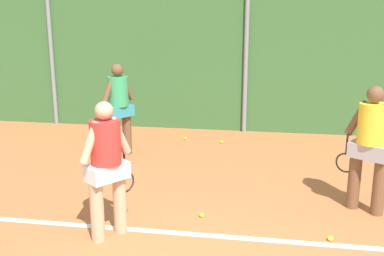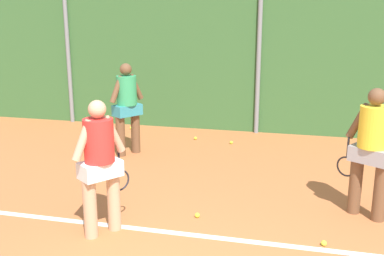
{
  "view_description": "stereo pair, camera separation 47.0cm",
  "coord_description": "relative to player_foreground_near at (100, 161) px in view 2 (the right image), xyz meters",
  "views": [
    {
      "loc": [
        0.48,
        -3.25,
        2.66
      ],
      "look_at": [
        -0.57,
        3.05,
        1.03
      ],
      "focal_mm": 42.27,
      "sensor_mm": 36.0,
      "label": 1
    },
    {
      "loc": [
        0.94,
        -3.16,
        2.66
      ],
      "look_at": [
        -0.57,
        3.05,
        1.03
      ],
      "focal_mm": 42.27,
      "sensor_mm": 36.0,
      "label": 2
    }
  ],
  "objects": [
    {
      "name": "tennis_ball_1",
      "position": [
        -2.0,
        4.54,
        -0.91
      ],
      "size": [
        0.07,
        0.07,
        0.07
      ],
      "primitive_type": "sphere",
      "color": "#CCDB33",
      "rests_on": "ground_plane"
    },
    {
      "name": "tennis_ball_7",
      "position": [
        0.14,
        4.42,
        -0.91
      ],
      "size": [
        0.07,
        0.07,
        0.07
      ],
      "primitive_type": "sphere",
      "color": "#CCDB33",
      "rests_on": "ground_plane"
    },
    {
      "name": "court_baseline_paint",
      "position": [
        1.35,
        0.19,
        -0.94
      ],
      "size": [
        11.7,
        0.1,
        0.01
      ],
      "primitive_type": "cube",
      "color": "white",
      "rests_on": "ground_plane"
    },
    {
      "name": "player_foreground_near",
      "position": [
        0.0,
        0.0,
        0.0
      ],
      "size": [
        0.52,
        0.68,
        1.68
      ],
      "rotation": [
        0.0,
        0.0,
        0.94
      ],
      "color": "tan",
      "rests_on": "ground_plane"
    },
    {
      "name": "player_midcourt",
      "position": [
        3.23,
        1.27,
        0.04
      ],
      "size": [
        0.73,
        0.52,
        1.75
      ],
      "rotation": [
        0.0,
        0.0,
        2.59
      ],
      "color": "brown",
      "rests_on": "ground_plane"
    },
    {
      "name": "tennis_ball_5",
      "position": [
        2.66,
        0.3,
        -0.91
      ],
      "size": [
        0.07,
        0.07,
        0.07
      ],
      "primitive_type": "sphere",
      "color": "#CCDB33",
      "rests_on": "ground_plane"
    },
    {
      "name": "fence_post_center",
      "position": [
        1.35,
        5.33,
        0.86
      ],
      "size": [
        0.1,
        0.1,
        3.6
      ],
      "primitive_type": "cylinder",
      "color": "gray",
      "rests_on": "ground_plane"
    },
    {
      "name": "fence_post_left",
      "position": [
        -3.27,
        5.33,
        0.86
      ],
      "size": [
        0.1,
        0.1,
        3.6
      ],
      "primitive_type": "cylinder",
      "color": "gray",
      "rests_on": "ground_plane"
    },
    {
      "name": "tennis_ball_6",
      "position": [
        -1.54,
        4.93,
        -0.91
      ],
      "size": [
        0.07,
        0.07,
        0.07
      ],
      "primitive_type": "sphere",
      "color": "#CCDB33",
      "rests_on": "ground_plane"
    },
    {
      "name": "tennis_ball_4",
      "position": [
        0.94,
        4.28,
        -0.91
      ],
      "size": [
        0.07,
        0.07,
        0.07
      ],
      "primitive_type": "sphere",
      "color": "#CCDB33",
      "rests_on": "ground_plane"
    },
    {
      "name": "ground_plane",
      "position": [
        1.35,
        0.5,
        -0.94
      ],
      "size": [
        27.85,
        27.85,
        0.0
      ],
      "primitive_type": "plane",
      "color": "#B76638"
    },
    {
      "name": "hedge_fence_backdrop",
      "position": [
        1.35,
        5.5,
        0.76
      ],
      "size": [
        16.01,
        0.25,
        3.41
      ],
      "primitive_type": "cube",
      "color": "#386633",
      "rests_on": "ground_plane"
    },
    {
      "name": "tennis_ball_9",
      "position": [
        1.04,
        0.69,
        -0.91
      ],
      "size": [
        0.07,
        0.07,
        0.07
      ],
      "primitive_type": "sphere",
      "color": "#CCDB33",
      "rests_on": "ground_plane"
    },
    {
      "name": "player_backcourt_far",
      "position": [
        -0.89,
        3.13,
        0.05
      ],
      "size": [
        0.54,
        0.63,
        1.76
      ],
      "rotation": [
        0.0,
        0.0,
        4.1
      ],
      "color": "brown",
      "rests_on": "ground_plane"
    }
  ]
}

